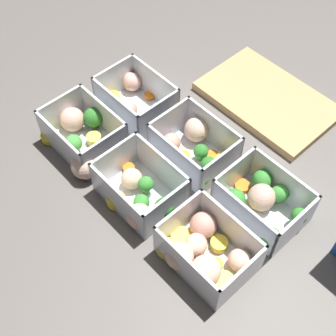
{
  "coord_description": "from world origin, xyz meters",
  "views": [
    {
      "loc": [
        0.38,
        -0.35,
        0.73
      ],
      "look_at": [
        0.0,
        0.0,
        0.03
      ],
      "focal_mm": 50.0,
      "sensor_mm": 36.0,
      "label": 1
    }
  ],
  "objects_px": {
    "container_far_center": "(196,147)",
    "container_far_right": "(260,203)",
    "container_near_center": "(140,194)",
    "container_near_left": "(82,137)",
    "container_far_left": "(135,101)",
    "container_near_right": "(204,252)"
  },
  "relations": [
    {
      "from": "container_far_center",
      "to": "container_far_right",
      "type": "xyz_separation_m",
      "value": [
        0.17,
        -0.01,
        0.0
      ]
    },
    {
      "from": "container_near_center",
      "to": "container_far_center",
      "type": "xyz_separation_m",
      "value": [
        -0.01,
        0.15,
        -0.0
      ]
    },
    {
      "from": "container_near_right",
      "to": "container_near_center",
      "type": "bearing_deg",
      "value": -178.97
    },
    {
      "from": "container_far_left",
      "to": "container_far_right",
      "type": "xyz_separation_m",
      "value": [
        0.34,
        -0.0,
        0.0
      ]
    },
    {
      "from": "container_near_left",
      "to": "container_near_right",
      "type": "distance_m",
      "value": 0.34
    },
    {
      "from": "container_near_center",
      "to": "container_far_left",
      "type": "distance_m",
      "value": 0.23
    },
    {
      "from": "container_near_left",
      "to": "container_far_left",
      "type": "relative_size",
      "value": 1.12
    },
    {
      "from": "container_near_right",
      "to": "container_far_right",
      "type": "height_order",
      "value": "same"
    },
    {
      "from": "container_near_left",
      "to": "container_far_left",
      "type": "bearing_deg",
      "value": 92.24
    },
    {
      "from": "container_far_center",
      "to": "container_far_left",
      "type": "bearing_deg",
      "value": -177.97
    },
    {
      "from": "container_near_center",
      "to": "container_near_right",
      "type": "bearing_deg",
      "value": 1.03
    },
    {
      "from": "container_near_left",
      "to": "container_near_right",
      "type": "height_order",
      "value": "same"
    },
    {
      "from": "container_near_left",
      "to": "container_far_right",
      "type": "xyz_separation_m",
      "value": [
        0.34,
        0.14,
        0.0
      ]
    },
    {
      "from": "container_near_center",
      "to": "container_far_center",
      "type": "bearing_deg",
      "value": 93.92
    },
    {
      "from": "container_far_right",
      "to": "container_far_center",
      "type": "bearing_deg",
      "value": 177.8
    },
    {
      "from": "container_near_left",
      "to": "container_near_right",
      "type": "relative_size",
      "value": 1.16
    },
    {
      "from": "container_near_right",
      "to": "container_far_right",
      "type": "bearing_deg",
      "value": 89.4
    },
    {
      "from": "container_near_left",
      "to": "container_far_right",
      "type": "distance_m",
      "value": 0.37
    },
    {
      "from": "container_near_left",
      "to": "container_far_right",
      "type": "relative_size",
      "value": 1.1
    },
    {
      "from": "container_far_left",
      "to": "container_near_center",
      "type": "bearing_deg",
      "value": -37.86
    },
    {
      "from": "container_near_center",
      "to": "container_far_right",
      "type": "bearing_deg",
      "value": 41.99
    },
    {
      "from": "container_near_left",
      "to": "container_near_center",
      "type": "distance_m",
      "value": 0.18
    }
  ]
}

